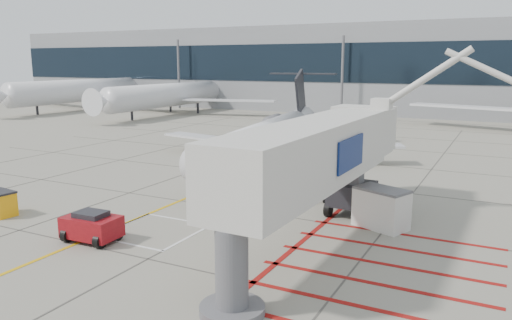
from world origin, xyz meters
The scene contains 13 objects.
ground_plane centered at (0.00, 0.00, 0.00)m, with size 260.00×260.00×0.00m, color gray.
regional_jet centered at (-4.06, 13.97, 3.63)m, with size 21.98×27.71×7.26m, color silver, non-canonical shape.
jet_bridge centered at (5.66, 0.03, 3.76)m, with size 8.91×18.81×7.52m, color silver, non-canonical shape.
pushback_tug centered at (-3.70, -3.42, 0.74)m, with size 2.55×1.59×1.48m, color maroon, non-canonical shape.
spill_bin centered at (-10.95, -2.79, 0.68)m, with size 1.58×1.05×1.37m, color #FCA80E, non-canonical shape.
baggage_cart centered at (3.25, 8.06, 0.58)m, with size 1.82×1.15×1.15m, color #4F5054, non-canonical shape.
ground_power_unit centered at (7.74, 4.56, 1.00)m, with size 2.54×1.48×2.01m, color silver, non-canonical shape.
cone_nose centered at (-2.63, 4.28, 0.25)m, with size 0.36×0.36×0.50m, color #EF560C.
cone_side centered at (2.30, 6.64, 0.23)m, with size 0.33×0.33×0.45m, color #FF4B0D.
terminal_building centered at (10.00, 70.00, 7.00)m, with size 180.00×28.00×14.00m, color gray.
terminal_glass_band centered at (10.00, 55.95, 8.00)m, with size 180.00×0.10×6.00m, color black.
bg_aircraft_a centered at (-53.15, 46.00, 5.78)m, with size 34.69×38.55×11.56m, color silver, non-canonical shape.
bg_aircraft_b centered at (-34.67, 46.00, 5.43)m, with size 32.57×36.19×10.86m, color silver, non-canonical shape.
Camera 1 is at (13.07, -19.51, 8.15)m, focal length 35.00 mm.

